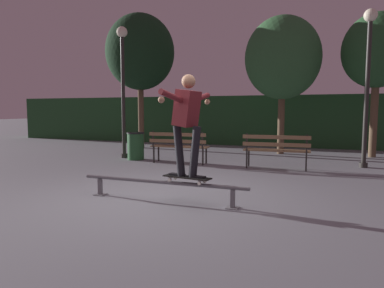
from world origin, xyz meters
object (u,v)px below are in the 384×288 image
at_px(grind_rail, 161,185).
at_px(tree_far_left, 140,52).
at_px(park_bench_leftmost, 179,144).
at_px(lamp_post_left, 123,75).
at_px(tree_far_right, 377,51).
at_px(tree_behind_benches, 283,58).
at_px(skateboard, 187,177).
at_px(skateboarder, 187,117).
at_px(lamp_post_right, 368,68).
at_px(trash_can, 136,146).
at_px(park_bench_left_center, 276,148).

xyz_separation_m(grind_rail, tree_far_left, (-4.14, 6.83, 3.34)).
height_order(park_bench_leftmost, lamp_post_left, lamp_post_left).
height_order(park_bench_leftmost, tree_far_right, tree_far_right).
bearing_deg(tree_behind_benches, skateboard, -95.36).
height_order(tree_behind_benches, lamp_post_left, tree_behind_benches).
height_order(tree_behind_benches, tree_far_left, tree_far_left).
relative_size(skateboarder, lamp_post_left, 0.40).
xyz_separation_m(grind_rail, lamp_post_right, (3.37, 4.75, 2.22)).
height_order(skateboarder, tree_far_right, tree_far_right).
relative_size(tree_far_left, trash_can, 6.28).
bearing_deg(trash_can, tree_far_right, 24.83).
distance_m(grind_rail, tree_far_left, 8.65).
height_order(skateboard, lamp_post_right, lamp_post_right).
xyz_separation_m(skateboarder, lamp_post_right, (2.93, 4.75, 1.13)).
bearing_deg(tree_far_right, park_bench_left_center, -127.01).
height_order(park_bench_left_center, trash_can, park_bench_left_center).
bearing_deg(lamp_post_left, trash_can, -22.90).
bearing_deg(skateboarder, tree_far_left, 123.83).
relative_size(skateboard, skateboarder, 0.51).
xyz_separation_m(skateboard, lamp_post_right, (2.93, 4.75, 2.07)).
height_order(tree_far_left, trash_can, tree_far_left).
relative_size(skateboarder, park_bench_leftmost, 0.97).
relative_size(skateboard, lamp_post_right, 0.21).
distance_m(grind_rail, lamp_post_right, 6.23).
distance_m(tree_behind_benches, lamp_post_right, 3.18).
relative_size(skateboard, park_bench_left_center, 0.50).
bearing_deg(skateboard, park_bench_leftmost, 114.64).
bearing_deg(skateboard, tree_far_left, 123.81).
height_order(skateboard, lamp_post_left, lamp_post_left).
distance_m(park_bench_leftmost, lamp_post_right, 5.13).
relative_size(skateboarder, lamp_post_right, 0.40).
relative_size(skateboarder, tree_far_left, 0.31).
bearing_deg(tree_far_right, trash_can, -155.17).
bearing_deg(skateboarder, park_bench_left_center, 76.43).
xyz_separation_m(tree_far_right, lamp_post_left, (-7.09, -2.81, -0.73)).
relative_size(park_bench_leftmost, trash_can, 2.02).
bearing_deg(skateboard, tree_far_right, 64.16).
relative_size(skateboarder, tree_behind_benches, 0.35).
distance_m(lamp_post_left, trash_can, 2.15).
distance_m(park_bench_left_center, lamp_post_left, 5.01).
xyz_separation_m(skateboarder, tree_behind_benches, (0.64, 6.86, 1.77)).
bearing_deg(trash_can, tree_behind_benches, 37.20).
bearing_deg(skateboard, park_bench_left_center, 76.39).
distance_m(park_bench_leftmost, tree_far_left, 5.25).
xyz_separation_m(grind_rail, park_bench_left_center, (1.33, 3.68, 0.27)).
xyz_separation_m(grind_rail, park_bench_leftmost, (-1.25, 3.68, 0.27)).
bearing_deg(park_bench_leftmost, skateboard, -65.36).
bearing_deg(tree_far_left, tree_behind_benches, 0.28).
distance_m(grind_rail, skateboard, 0.46).
height_order(skateboarder, lamp_post_left, lamp_post_left).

